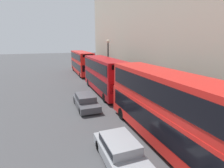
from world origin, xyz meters
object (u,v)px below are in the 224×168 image
at_px(bus_leading, 165,105).
at_px(bus_third_in_queue, 82,62).
at_px(pedestrian, 92,69).
at_px(car_dark_sedan, 120,149).
at_px(car_hatchback, 86,101).
at_px(bus_second_in_queue, 104,74).

bearing_deg(bus_leading, bus_third_in_queue, 90.00).
bearing_deg(pedestrian, bus_third_in_queue, -153.83).
relative_size(car_dark_sedan, pedestrian, 2.69).
distance_m(bus_leading, car_hatchback, 8.71).
xyz_separation_m(bus_leading, bus_second_in_queue, (0.00, 12.33, -0.12)).
height_order(bus_leading, bus_third_in_queue, bus_leading).
distance_m(car_hatchback, pedestrian, 20.73).
xyz_separation_m(bus_third_in_queue, car_hatchback, (-3.40, -18.74, -1.73)).
relative_size(bus_third_in_queue, car_dark_sedan, 2.71).
bearing_deg(car_dark_sedan, pedestrian, 78.56).
bearing_deg(bus_leading, car_dark_sedan, -166.48).
relative_size(bus_leading, car_dark_sedan, 2.65).
bearing_deg(bus_leading, bus_second_in_queue, 90.00).
xyz_separation_m(car_dark_sedan, car_hatchback, (-0.00, 8.63, -0.00)).
xyz_separation_m(bus_second_in_queue, bus_third_in_queue, (-0.00, 14.22, 0.02)).
height_order(bus_third_in_queue, pedestrian, bus_third_in_queue).
relative_size(bus_second_in_queue, car_dark_sedan, 2.52).
distance_m(bus_leading, bus_second_in_queue, 12.33).
bearing_deg(bus_second_in_queue, car_hatchback, -126.97).
bearing_deg(car_dark_sedan, bus_second_in_queue, 75.50).
height_order(bus_second_in_queue, pedestrian, bus_second_in_queue).
height_order(bus_third_in_queue, car_dark_sedan, bus_third_in_queue).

